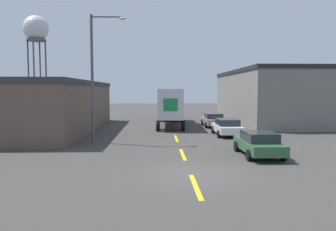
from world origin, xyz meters
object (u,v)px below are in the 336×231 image
Objects in this scene: parked_car_right_far at (213,120)px; parked_car_right_near at (259,143)px; parked_car_right_mid at (227,127)px; semi_truck at (170,104)px; street_lamp at (96,70)px; water_tower at (36,31)px.

parked_car_right_near is at bearing -90.00° from parked_car_right_far.
parked_car_right_mid is 6.71m from parked_car_right_far.
semi_truck is 1.40× the size of street_lamp.
parked_car_right_mid is 0.26× the size of water_tower.
semi_truck is at bearing -47.50° from water_tower.
parked_car_right_near is 52.43m from water_tower.
semi_truck reaches higher than parked_car_right_mid.
parked_car_right_near is 15.23m from parked_car_right_far.
parked_car_right_mid is 1.00× the size of parked_car_right_far.
parked_car_right_mid is 0.49× the size of street_lamp.
street_lamp is at bearing -161.98° from parked_car_right_mid.
water_tower is at bearing 134.71° from semi_truck.
parked_car_right_far is (4.39, -1.75, -1.57)m from semi_truck.
water_tower is (-27.64, 27.12, 13.80)m from parked_car_right_far.
parked_car_right_far is 41.12m from water_tower.
semi_truck is 4.98m from parked_car_right_far.
street_lamp is (-10.21, -3.32, 4.49)m from parked_car_right_mid.
semi_truck is 13.46m from street_lamp.
parked_car_right_far is 0.49× the size of street_lamp.
semi_truck reaches higher than parked_car_right_far.
parked_car_right_mid is at bearing -60.35° from semi_truck.
semi_truck is 36.53m from water_tower.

